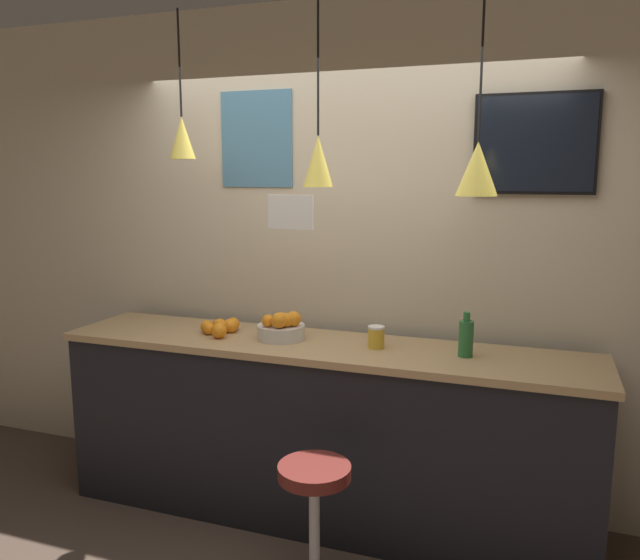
# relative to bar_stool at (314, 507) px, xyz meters

# --- Properties ---
(back_wall) EXTENTS (8.00, 0.06, 2.90)m
(back_wall) POSITION_rel_bar_stool_xyz_m (-0.20, 1.04, 1.02)
(back_wall) COLOR beige
(back_wall) RESTS_ON ground_plane
(service_counter) EXTENTS (2.95, 0.60, 1.02)m
(service_counter) POSITION_rel_bar_stool_xyz_m (-0.20, 0.62, 0.08)
(service_counter) COLOR black
(service_counter) RESTS_ON ground_plane
(bar_stool) EXTENTS (0.36, 0.36, 0.63)m
(bar_stool) POSITION_rel_bar_stool_xyz_m (0.00, 0.00, 0.00)
(bar_stool) COLOR #B7B7BC
(bar_stool) RESTS_ON ground_plane
(fruit_bowl) EXTENTS (0.27, 0.27, 0.17)m
(fruit_bowl) POSITION_rel_bar_stool_xyz_m (-0.43, 0.63, 0.65)
(fruit_bowl) COLOR beige
(fruit_bowl) RESTS_ON service_counter
(orange_pile) EXTENTS (0.21, 0.27, 0.09)m
(orange_pile) POSITION_rel_bar_stool_xyz_m (-0.81, 0.64, 0.63)
(orange_pile) COLOR orange
(orange_pile) RESTS_ON service_counter
(juice_bottle) EXTENTS (0.07, 0.07, 0.23)m
(juice_bottle) POSITION_rel_bar_stool_xyz_m (0.58, 0.64, 0.69)
(juice_bottle) COLOR #286B33
(juice_bottle) RESTS_ON service_counter
(spread_jar) EXTENTS (0.09, 0.09, 0.12)m
(spread_jar) POSITION_rel_bar_stool_xyz_m (0.11, 0.64, 0.65)
(spread_jar) COLOR gold
(spread_jar) RESTS_ON service_counter
(pendant_lamp_left) EXTENTS (0.14, 0.14, 0.79)m
(pendant_lamp_left) POSITION_rel_bar_stool_xyz_m (-1.00, 0.60, 1.70)
(pendant_lamp_left) COLOR black
(pendant_lamp_middle) EXTENTS (0.15, 0.15, 0.94)m
(pendant_lamp_middle) POSITION_rel_bar_stool_xyz_m (-0.20, 0.60, 1.57)
(pendant_lamp_middle) COLOR black
(pendant_lamp_right) EXTENTS (0.20, 0.20, 0.98)m
(pendant_lamp_right) POSITION_rel_bar_stool_xyz_m (0.60, 0.60, 1.53)
(pendant_lamp_right) COLOR black
(mounted_tv) EXTENTS (0.61, 0.04, 0.52)m
(mounted_tv) POSITION_rel_bar_stool_xyz_m (0.85, 0.98, 1.65)
(mounted_tv) COLOR black
(hanging_menu_board) EXTENTS (0.24, 0.01, 0.17)m
(hanging_menu_board) POSITION_rel_bar_stool_xyz_m (-0.27, 0.40, 1.31)
(hanging_menu_board) COLOR white
(wall_poster) EXTENTS (0.46, 0.01, 0.57)m
(wall_poster) POSITION_rel_bar_stool_xyz_m (-0.74, 1.00, 1.70)
(wall_poster) COLOR teal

